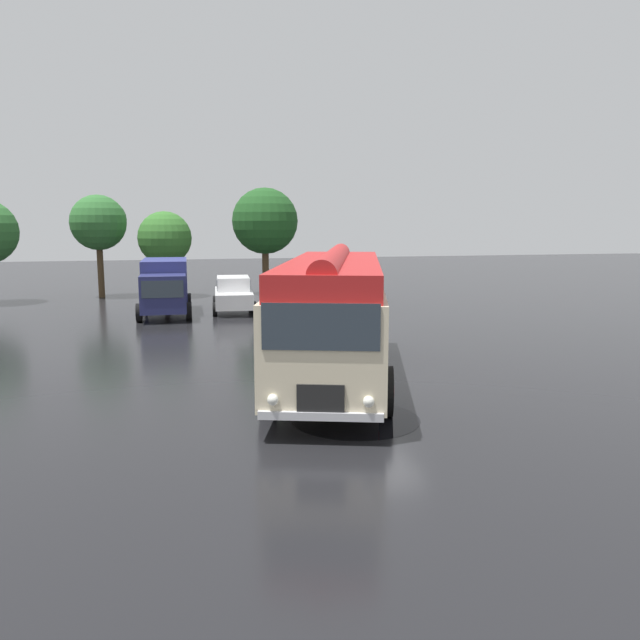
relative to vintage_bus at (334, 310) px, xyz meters
name	(u,v)px	position (x,y,z in m)	size (l,w,h in m)	color
ground_plane	(372,383)	(0.89, -0.61, -1.89)	(120.00, 120.00, 0.00)	black
vintage_bus	(334,310)	(0.00, 0.00, 0.00)	(5.49, 10.35, 3.49)	beige
car_near_left	(233,294)	(-1.15, 13.84, -1.05)	(2.22, 4.32, 1.66)	silver
car_mid_left	(286,292)	(1.43, 14.03, -1.05)	(2.29, 4.35, 1.66)	#B7BABF
car_mid_right	(352,291)	(4.70, 13.68, -1.05)	(2.07, 4.26, 1.66)	#144C28
box_van	(165,285)	(-4.30, 13.69, -0.53)	(2.47, 5.83, 2.50)	navy
tree_left_of_centre	(100,222)	(-7.69, 21.70, 2.34)	(3.09, 3.09, 5.77)	#4C3823
tree_centre	(166,237)	(-4.13, 20.66, 1.50)	(2.99, 2.99, 4.85)	#4C3823
tree_right_of_centre	(265,221)	(1.51, 20.90, 2.38)	(3.85, 3.85, 6.24)	#4C3823
puddle_patch	(355,419)	(-0.45, -3.41, -1.89)	(2.78, 2.78, 0.01)	black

